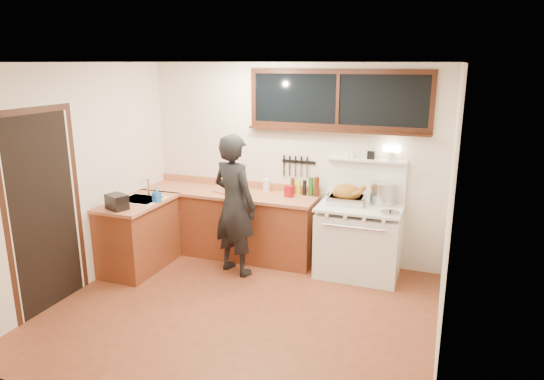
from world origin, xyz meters
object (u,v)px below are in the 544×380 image
at_px(man, 234,205).
at_px(roast_turkey, 347,196).
at_px(cutting_board, 231,188).
at_px(vintage_stove, 359,239).

relative_size(man, roast_turkey, 3.62).
bearing_deg(man, cutting_board, 119.08).
distance_m(man, roast_turkey, 1.40).
height_order(cutting_board, roast_turkey, roast_turkey).
relative_size(man, cutting_board, 3.71).
distance_m(vintage_stove, roast_turkey, 0.56).
bearing_deg(roast_turkey, man, -159.07).
xyz_separation_m(vintage_stove, man, (-1.48, -0.48, 0.42)).
distance_m(vintage_stove, cutting_board, 1.82).
bearing_deg(vintage_stove, roast_turkey, 174.11).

